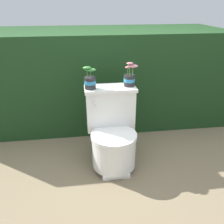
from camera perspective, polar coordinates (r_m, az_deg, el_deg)
ground_plane at (r=2.43m, az=-0.93°, el=-12.43°), size 12.00×12.00×0.00m
hedge_backdrop at (r=3.21m, az=-3.60°, el=8.27°), size 3.13×1.07×1.13m
toilet at (r=2.32m, az=0.07°, el=-4.63°), size 0.47×0.56×0.72m
potted_plant_left at (r=2.23m, az=-5.06°, el=7.24°), size 0.12×0.11×0.20m
potted_plant_midleft at (r=2.30m, az=4.06°, el=7.77°), size 0.12×0.12×0.23m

